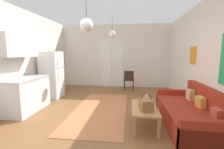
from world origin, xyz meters
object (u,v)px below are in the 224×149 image
(pendant_lamp_near, at_px, (87,25))
(refrigerator, at_px, (52,75))
(couch, at_px, (192,114))
(accent_chair, at_px, (129,79))
(coffee_table, at_px, (144,109))
(bamboo_vase, at_px, (147,98))
(pendant_lamp_far, at_px, (112,34))
(handbag, at_px, (146,105))

(pendant_lamp_near, bearing_deg, refrigerator, 132.90)
(couch, bearing_deg, accent_chair, 114.66)
(coffee_table, bearing_deg, bamboo_vase, 73.80)
(couch, distance_m, refrigerator, 4.32)
(coffee_table, distance_m, refrigerator, 3.48)
(pendant_lamp_far, bearing_deg, bamboo_vase, -63.07)
(couch, bearing_deg, coffee_table, -173.34)
(coffee_table, bearing_deg, accent_chair, 96.58)
(refrigerator, bearing_deg, handbag, -33.11)
(handbag, distance_m, refrigerator, 3.56)
(accent_chair, bearing_deg, bamboo_vase, 99.34)
(refrigerator, bearing_deg, couch, -22.48)
(handbag, bearing_deg, refrigerator, 146.89)
(handbag, bearing_deg, bamboo_vase, 81.20)
(coffee_table, distance_m, handbag, 0.25)
(couch, bearing_deg, pendant_lamp_far, 131.53)
(refrigerator, bearing_deg, pendant_lamp_near, -47.10)
(refrigerator, bearing_deg, coffee_table, -30.63)
(bamboo_vase, distance_m, handbag, 0.47)
(coffee_table, distance_m, pendant_lamp_near, 2.05)
(handbag, relative_size, pendant_lamp_near, 0.41)
(handbag, relative_size, refrigerator, 0.22)
(accent_chair, relative_size, pendant_lamp_far, 1.15)
(pendant_lamp_far, bearing_deg, coffee_table, -67.66)
(coffee_table, bearing_deg, couch, 6.66)
(pendant_lamp_far, bearing_deg, refrigerator, -164.39)
(handbag, height_order, pendant_lamp_far, pendant_lamp_far)
(couch, height_order, refrigerator, refrigerator)
(couch, bearing_deg, bamboo_vase, 169.77)
(refrigerator, xyz_separation_m, accent_chair, (2.62, 1.30, -0.32))
(accent_chair, height_order, pendant_lamp_near, pendant_lamp_near)
(pendant_lamp_near, bearing_deg, handbag, 1.41)
(coffee_table, relative_size, pendant_lamp_near, 1.18)
(bamboo_vase, relative_size, accent_chair, 0.49)
(coffee_table, height_order, bamboo_vase, bamboo_vase)
(couch, relative_size, refrigerator, 1.27)
(pendant_lamp_near, height_order, pendant_lamp_far, same)
(couch, distance_m, bamboo_vase, 0.97)
(bamboo_vase, relative_size, pendant_lamp_far, 0.57)
(refrigerator, distance_m, accent_chair, 2.94)
(bamboo_vase, bearing_deg, coffee_table, -106.20)
(coffee_table, height_order, pendant_lamp_far, pendant_lamp_far)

